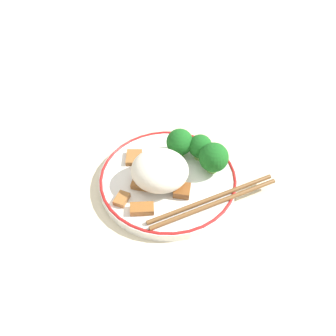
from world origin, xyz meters
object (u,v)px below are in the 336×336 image
(plate, at_px, (168,179))
(broccoli_back_center, at_px, (200,147))
(broccoli_back_right, at_px, (180,142))
(chopsticks, at_px, (214,201))
(broccoli_back_left, at_px, (214,158))

(plate, distance_m, broccoli_back_center, 0.08)
(broccoli_back_center, relative_size, broccoli_back_right, 0.91)
(broccoli_back_center, height_order, chopsticks, broccoli_back_center)
(broccoli_back_left, distance_m, broccoli_back_center, 0.04)
(broccoli_back_left, height_order, broccoli_back_center, broccoli_back_left)
(broccoli_back_left, relative_size, broccoli_back_right, 1.06)
(broccoli_back_left, bearing_deg, chopsticks, -176.41)
(plate, relative_size, broccoli_back_center, 4.87)
(chopsticks, bearing_deg, broccoli_back_left, 3.59)
(plate, xyz_separation_m, chopsticks, (-0.05, -0.08, 0.01))
(broccoli_back_right, relative_size, chopsticks, 0.26)
(broccoli_back_left, bearing_deg, broccoli_back_right, 61.04)
(plate, xyz_separation_m, broccoli_back_right, (0.06, -0.01, 0.03))
(broccoli_back_center, distance_m, broccoli_back_right, 0.04)
(plate, xyz_separation_m, broccoli_back_left, (0.02, -0.07, 0.04))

